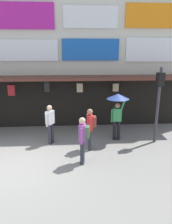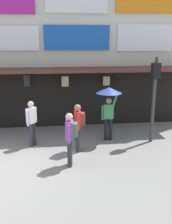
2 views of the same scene
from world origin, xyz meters
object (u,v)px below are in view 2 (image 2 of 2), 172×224
(traffic_light_far, at_px, (155,86))
(pedestrian_with_umbrella, at_px, (109,99))
(pedestrian_in_green, at_px, (70,136))
(pedestrian_in_red, at_px, (32,121))
(pedestrian_in_blue, at_px, (78,124))

(traffic_light_far, bearing_deg, pedestrian_with_umbrella, 168.59)
(pedestrian_in_green, height_order, pedestrian_in_red, same)
(traffic_light_far, xyz_separation_m, pedestrian_with_umbrella, (-1.61, 0.33, -0.50))
(pedestrian_in_blue, bearing_deg, pedestrian_with_umbrella, 35.84)
(traffic_light_far, bearing_deg, pedestrian_in_red, 178.47)
(traffic_light_far, distance_m, pedestrian_in_blue, 3.12)
(traffic_light_far, relative_size, pedestrian_with_umbrella, 1.54)
(pedestrian_in_green, distance_m, pedestrian_with_umbrella, 2.59)
(traffic_light_far, relative_size, pedestrian_in_green, 1.90)
(pedestrian_in_red, xyz_separation_m, pedestrian_with_umbrella, (2.86, 0.21, 0.69))
(traffic_light_far, distance_m, pedestrian_in_red, 4.63)
(pedestrian_in_green, relative_size, pedestrian_in_red, 1.00)
(pedestrian_in_green, xyz_separation_m, pedestrian_in_red, (-1.29, 1.74, -0.04))
(pedestrian_with_umbrella, relative_size, pedestrian_in_blue, 1.24)
(pedestrian_in_red, height_order, pedestrian_in_blue, same)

